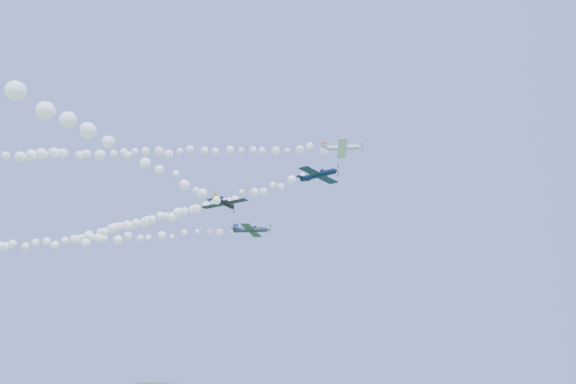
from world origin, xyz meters
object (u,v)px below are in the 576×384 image
at_px(plane_white, 342,148).
at_px(plane_black, 224,203).
at_px(plane_navy, 319,175).
at_px(plane_grey, 251,230).

xyz_separation_m(plane_white, plane_black, (-9.25, -24.78, -15.50)).
relative_size(plane_white, plane_black, 1.23).
bearing_deg(plane_white, plane_navy, -113.72).
distance_m(plane_white, plane_black, 30.66).
bearing_deg(plane_grey, plane_white, -10.36).
bearing_deg(plane_black, plane_grey, 15.79).
relative_size(plane_white, plane_navy, 0.97).
bearing_deg(plane_black, plane_white, -24.65).
bearing_deg(plane_navy, plane_grey, 164.65).
bearing_deg(plane_white, plane_black, -131.05).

